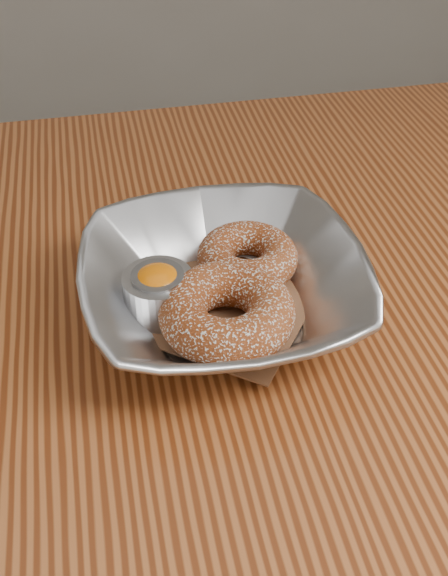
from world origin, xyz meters
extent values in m
cube|color=brown|center=(0.00, 0.00, 0.73)|extent=(1.20, 0.80, 0.04)
imported|color=#B9BCC1|center=(0.00, -0.03, 0.78)|extent=(0.25, 0.25, 0.06)
cube|color=brown|center=(0.00, -0.03, 0.76)|extent=(0.20, 0.20, 0.00)
torus|color=brown|center=(0.03, 0.01, 0.78)|extent=(0.11, 0.11, 0.03)
torus|color=brown|center=(-0.01, -0.07, 0.78)|extent=(0.16, 0.16, 0.04)
cylinder|color=#B9BCC1|center=(-0.06, -0.03, 0.78)|extent=(0.06, 0.06, 0.04)
cylinder|color=gray|center=(-0.06, -0.03, 0.78)|extent=(0.05, 0.05, 0.04)
ellipsoid|color=orange|center=(-0.06, -0.03, 0.79)|extent=(0.04, 0.04, 0.03)
camera|label=1|loc=(-0.10, -0.48, 1.16)|focal=42.00mm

